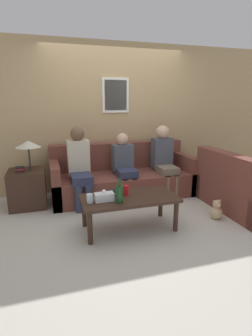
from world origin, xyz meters
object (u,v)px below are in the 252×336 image
couch_side (243,190)px  person_right (164,157)px  coffee_table (129,201)px  person_middle (124,164)px  drinking_glass (90,199)px  couch_main (123,178)px  wine_bottle (119,194)px  person_left (80,164)px  teddy_bear (216,211)px

couch_side → person_right: 1.36m
coffee_table → person_middle: size_ratio=1.11×
drinking_glass → person_middle: 1.41m
person_right → couch_side: bearing=-50.2°
couch_main → wine_bottle: couch_main is taller
wine_bottle → coffee_table: bearing=39.8°
drinking_glass → person_right: person_right is taller
drinking_glass → person_right: 1.92m
couch_main → coffee_table: couch_main is taller
wine_bottle → person_middle: (0.44, 1.26, 0.04)m
couch_side → person_middle: bearing=57.2°
person_middle → person_right: 0.73m
person_left → person_middle: bearing=4.7°
couch_main → coffee_table: 1.30m
person_left → couch_side: bearing=-22.3°
person_right → person_middle: bearing=180.0°
wine_bottle → person_right: bearing=47.3°
person_right → teddy_bear: size_ratio=4.33×
person_middle → teddy_bear: (0.98, -1.20, -0.47)m
person_left → drinking_glass: bearing=-91.5°
person_left → teddy_bear: size_ratio=4.41×
person_right → teddy_bear: 1.34m
couch_side → person_right: size_ratio=1.16×
couch_main → person_right: bearing=-11.6°
wine_bottle → teddy_bear: 1.49m
couch_main → person_right: (0.71, -0.15, 0.35)m
couch_side → teddy_bear: size_ratio=5.00×
coffee_table → person_middle: 1.17m
person_left → teddy_bear: 2.14m
drinking_glass → person_middle: (0.78, 1.18, 0.09)m
couch_main → teddy_bear: size_ratio=8.78×
person_left → person_middle: person_left is taller
coffee_table → wine_bottle: (-0.17, -0.14, 0.17)m
person_middle → person_right: person_right is taller
coffee_table → person_left: size_ratio=0.99×
teddy_bear → couch_main: bearing=125.8°
couch_main → person_middle: bearing=-94.1°
drinking_glass → person_left: person_left is taller
couch_main → wine_bottle: bearing=-107.7°
couch_main → wine_bottle: 1.50m
couch_side → teddy_bear: bearing=107.8°
person_left → coffee_table: bearing=-65.7°
wine_bottle → person_left: (-0.31, 1.20, 0.10)m
couch_main → wine_bottle: (-0.45, -1.41, 0.25)m
coffee_table → drinking_glass: 0.52m
couch_side → person_left: bearing=67.7°
wine_bottle → couch_side: bearing=7.1°
person_middle → wine_bottle: bearing=-109.2°
coffee_table → person_middle: person_middle is taller
drinking_glass → person_middle: size_ratio=0.10×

